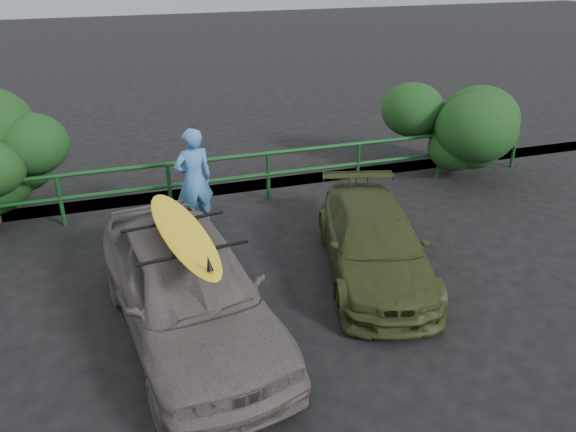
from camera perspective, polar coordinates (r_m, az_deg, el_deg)
name	(u,v)px	position (r m, az deg, el deg)	size (l,w,h in m)	color
ground	(302,362)	(7.38, 1.41, -14.59)	(80.00, 80.00, 0.00)	black
guardrail	(220,181)	(11.29, -6.91, 3.52)	(14.00, 0.08, 1.04)	#14461C
shrub_right	(430,130)	(13.36, 14.24, 8.44)	(3.20, 2.40, 1.90)	#194118
sedan	(188,288)	(7.50, -10.13, -7.21)	(1.75, 4.36, 1.49)	#5D5453
olive_vehicle	(374,243)	(8.95, 8.77, -2.76)	(1.52, 3.73, 1.08)	#333E1B
man	(194,180)	(10.25, -9.54, 3.63)	(0.70, 0.46, 1.93)	#427FC6
roof_rack	(183,236)	(7.12, -10.61, -2.04)	(1.37, 0.96, 0.05)	black
surfboard	(183,232)	(7.09, -10.65, -1.61)	(0.53, 2.56, 0.08)	yellow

